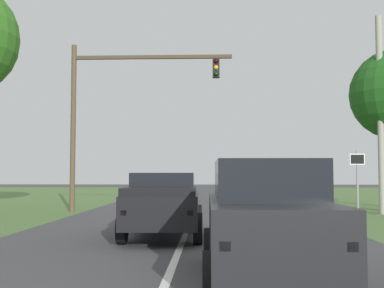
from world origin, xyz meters
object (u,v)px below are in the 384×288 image
(pickup_truck_lead, at_px, (164,203))
(keep_moving_sign, at_px, (357,175))
(red_suv_near, at_px, (266,217))
(traffic_light, at_px, (114,101))
(utility_pole_right, at_px, (380,114))

(pickup_truck_lead, height_order, keep_moving_sign, keep_moving_sign)
(red_suv_near, xyz_separation_m, traffic_light, (-5.40, 14.20, 4.11))
(utility_pole_right, bearing_deg, red_suv_near, -116.24)
(traffic_light, xyz_separation_m, keep_moving_sign, (10.32, -2.83, -3.44))
(red_suv_near, height_order, utility_pole_right, utility_pole_right)
(red_suv_near, xyz_separation_m, utility_pole_right, (6.54, 13.27, 3.33))
(utility_pole_right, bearing_deg, traffic_light, 175.52)
(traffic_light, bearing_deg, utility_pole_right, -4.48)
(traffic_light, bearing_deg, red_suv_near, -69.18)
(pickup_truck_lead, height_order, utility_pole_right, utility_pole_right)
(red_suv_near, height_order, keep_moving_sign, keep_moving_sign)
(red_suv_near, relative_size, pickup_truck_lead, 0.93)
(traffic_light, bearing_deg, pickup_truck_lead, -70.20)
(traffic_light, distance_m, utility_pole_right, 12.00)
(pickup_truck_lead, height_order, traffic_light, traffic_light)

